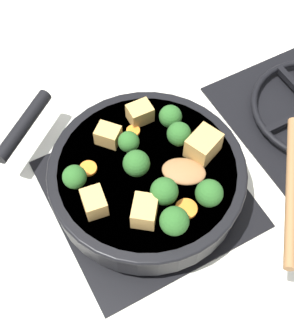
% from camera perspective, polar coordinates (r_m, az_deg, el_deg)
% --- Properties ---
extents(ground_plane, '(2.40, 2.40, 0.00)m').
position_cam_1_polar(ground_plane, '(0.80, -0.00, -3.18)').
color(ground_plane, silver).
extents(front_burner_grate, '(0.31, 0.31, 0.03)m').
position_cam_1_polar(front_burner_grate, '(0.79, -0.00, -2.77)').
color(front_burner_grate, black).
rests_on(front_burner_grate, ground_plane).
extents(skillet_pan, '(0.39, 0.36, 0.06)m').
position_cam_1_polar(skillet_pan, '(0.75, -0.13, -0.99)').
color(skillet_pan, black).
rests_on(skillet_pan, front_burner_grate).
extents(wooden_spoon, '(0.25, 0.26, 0.02)m').
position_cam_1_polar(wooden_spoon, '(0.72, 12.04, -1.56)').
color(wooden_spoon, olive).
rests_on(wooden_spoon, skillet_pan).
extents(tofu_cube_center_large, '(0.06, 0.05, 0.03)m').
position_cam_1_polar(tofu_cube_center_large, '(0.67, -0.29, -5.28)').
color(tofu_cube_center_large, tan).
rests_on(tofu_cube_center_large, skillet_pan).
extents(tofu_cube_near_handle, '(0.06, 0.06, 0.04)m').
position_cam_1_polar(tofu_cube_near_handle, '(0.73, 6.88, 2.77)').
color(tofu_cube_near_handle, tan).
rests_on(tofu_cube_near_handle, skillet_pan).
extents(tofu_cube_east_chunk, '(0.03, 0.04, 0.03)m').
position_cam_1_polar(tofu_cube_east_chunk, '(0.77, -0.87, 6.70)').
color(tofu_cube_east_chunk, tan).
rests_on(tofu_cube_east_chunk, skillet_pan).
extents(tofu_cube_west_chunk, '(0.04, 0.04, 0.03)m').
position_cam_1_polar(tofu_cube_west_chunk, '(0.69, -6.46, -4.19)').
color(tofu_cube_west_chunk, tan).
rests_on(tofu_cube_west_chunk, skillet_pan).
extents(tofu_cube_back_piece, '(0.05, 0.05, 0.03)m').
position_cam_1_polar(tofu_cube_back_piece, '(0.75, -4.76, 4.02)').
color(tofu_cube_back_piece, tan).
rests_on(tofu_cube_back_piece, skillet_pan).
extents(broccoli_floret_near_spoon, '(0.04, 0.04, 0.05)m').
position_cam_1_polar(broccoli_floret_near_spoon, '(0.68, 7.59, -3.08)').
color(broccoli_floret_near_spoon, '#709956').
rests_on(broccoli_floret_near_spoon, skillet_pan).
extents(broccoli_floret_center_top, '(0.04, 0.04, 0.05)m').
position_cam_1_polar(broccoli_floret_center_top, '(0.70, -1.23, 0.42)').
color(broccoli_floret_center_top, '#709956').
rests_on(broccoli_floret_center_top, skillet_pan).
extents(broccoli_floret_east_rim, '(0.04, 0.04, 0.04)m').
position_cam_1_polar(broccoli_floret_east_rim, '(0.76, 2.87, 6.27)').
color(broccoli_floret_east_rim, '#709956').
rests_on(broccoli_floret_east_rim, skillet_pan).
extents(broccoli_floret_west_rim, '(0.04, 0.04, 0.05)m').
position_cam_1_polar(broccoli_floret_west_rim, '(0.66, 3.35, -6.49)').
color(broccoli_floret_west_rim, '#709956').
rests_on(broccoli_floret_west_rim, skillet_pan).
extents(broccoli_floret_north_edge, '(0.04, 0.04, 0.05)m').
position_cam_1_polar(broccoli_floret_north_edge, '(0.68, 2.12, -2.88)').
color(broccoli_floret_north_edge, '#709956').
rests_on(broccoli_floret_north_edge, skillet_pan).
extents(broccoli_floret_south_cluster, '(0.03, 0.03, 0.04)m').
position_cam_1_polar(broccoli_floret_south_cluster, '(0.73, -2.25, 3.19)').
color(broccoli_floret_south_cluster, '#709956').
rests_on(broccoli_floret_south_cluster, skillet_pan).
extents(broccoli_floret_mid_floret, '(0.04, 0.04, 0.05)m').
position_cam_1_polar(broccoli_floret_mid_floret, '(0.73, 3.91, 4.14)').
color(broccoli_floret_mid_floret, '#709956').
rests_on(broccoli_floret_mid_floret, skillet_pan).
extents(broccoli_floret_small_inner, '(0.04, 0.04, 0.04)m').
position_cam_1_polar(broccoli_floret_small_inner, '(0.70, -8.82, -1.11)').
color(broccoli_floret_small_inner, '#709956').
rests_on(broccoli_floret_small_inner, skillet_pan).
extents(carrot_slice_orange_thin, '(0.02, 0.02, 0.01)m').
position_cam_1_polar(carrot_slice_orange_thin, '(0.77, -1.70, 4.53)').
color(carrot_slice_orange_thin, orange).
rests_on(carrot_slice_orange_thin, skillet_pan).
extents(carrot_slice_near_center, '(0.03, 0.03, 0.01)m').
position_cam_1_polar(carrot_slice_near_center, '(0.73, -7.18, -0.05)').
color(carrot_slice_near_center, orange).
rests_on(carrot_slice_near_center, skillet_pan).
extents(carrot_slice_edge_slice, '(0.03, 0.03, 0.01)m').
position_cam_1_polar(carrot_slice_edge_slice, '(0.69, 4.80, -4.98)').
color(carrot_slice_edge_slice, orange).
rests_on(carrot_slice_edge_slice, skillet_pan).
extents(carrot_slice_under_broccoli, '(0.02, 0.02, 0.01)m').
position_cam_1_polar(carrot_slice_under_broccoli, '(0.77, 7.47, 3.87)').
color(carrot_slice_under_broccoli, orange).
rests_on(carrot_slice_under_broccoli, skillet_pan).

